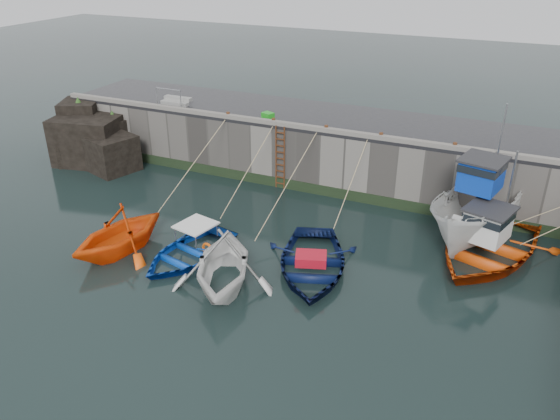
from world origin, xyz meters
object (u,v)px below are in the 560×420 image
at_px(boat_near_white, 121,251).
at_px(bollard_d, 381,136).
at_px(boat_far_white, 479,212).
at_px(boat_far_orange, 488,245).
at_px(boat_near_navy, 311,269).
at_px(bollard_e, 455,146).
at_px(bollard_c, 326,128).
at_px(bollard_b, 273,121).
at_px(ladder, 280,158).
at_px(bollard_a, 228,115).
at_px(boat_near_blue, 189,257).
at_px(fish_crate, 268,115).
at_px(boat_near_blacktrim, 224,285).

xyz_separation_m(boat_near_white, bollard_d, (8.09, 8.53, 3.30)).
distance_m(boat_far_white, boat_far_orange, 1.61).
relative_size(boat_near_navy, bollard_e, 18.79).
relative_size(bollard_c, bollard_e, 1.00).
height_order(boat_far_white, bollard_b, boat_far_white).
bearing_deg(boat_near_navy, bollard_e, 41.18).
relative_size(ladder, bollard_e, 11.43).
height_order(bollard_a, bollard_d, same).
xyz_separation_m(bollard_a, bollard_d, (7.80, 0.00, 0.00)).
distance_m(bollard_c, bollard_e, 5.80).
distance_m(boat_near_navy, bollard_b, 8.79).
height_order(boat_far_white, boat_far_orange, boat_far_white).
height_order(ladder, boat_near_blue, ladder).
bearing_deg(boat_far_orange, boat_near_navy, -130.08).
bearing_deg(bollard_b, bollard_a, 180.00).
xyz_separation_m(boat_near_blue, boat_near_navy, (4.71, 1.13, 0.00)).
bearing_deg(boat_far_white, boat_near_white, -138.11).
bearing_deg(bollard_b, boat_far_white, -8.98).
height_order(boat_near_navy, bollard_d, bollard_d).
bearing_deg(fish_crate, boat_near_white, -81.36).
bearing_deg(bollard_d, bollard_e, 0.00).
xyz_separation_m(ladder, boat_near_blue, (-0.56, -7.49, -1.59)).
bearing_deg(boat_far_white, bollard_b, -175.68).
distance_m(boat_near_blue, boat_far_orange, 11.75).
relative_size(boat_far_white, bollard_c, 27.09).
height_order(boat_near_blacktrim, bollard_b, bollard_b).
relative_size(ladder, fish_crate, 5.85).
bearing_deg(boat_far_white, boat_near_blue, -134.80).
relative_size(bollard_c, bollard_d, 1.00).
xyz_separation_m(boat_near_white, bollard_c, (5.49, 8.53, 3.30)).
bearing_deg(bollard_d, boat_near_white, -133.47).
distance_m(ladder, boat_near_blacktrim, 8.89).
height_order(boat_near_white, bollard_e, bollard_e).
bearing_deg(bollard_c, boat_near_blacktrim, -93.57).
xyz_separation_m(ladder, bollard_e, (8.00, 0.34, 1.71)).
xyz_separation_m(boat_near_blue, bollard_b, (0.06, 7.82, 3.30)).
distance_m(fish_crate, bollard_b, 0.94).
bearing_deg(bollard_b, boat_near_white, -108.11).
xyz_separation_m(boat_near_navy, bollard_a, (-7.15, 6.69, 3.30)).
distance_m(boat_near_navy, fish_crate, 9.67).
distance_m(boat_near_navy, boat_far_white, 7.47).
height_order(ladder, bollard_e, bollard_e).
bearing_deg(bollard_a, ladder, -6.38).
height_order(boat_near_navy, bollard_b, bollard_b).
bearing_deg(ladder, bollard_a, 173.62).
bearing_deg(fish_crate, bollard_c, 9.96).
distance_m(boat_near_white, bollard_c, 10.67).
height_order(boat_far_orange, bollard_b, boat_far_orange).
xyz_separation_m(boat_near_blacktrim, boat_far_white, (7.83, 7.35, 1.16)).
bearing_deg(bollard_e, bollard_c, 180.00).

